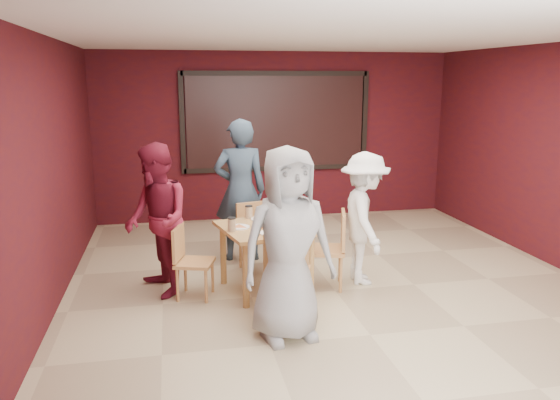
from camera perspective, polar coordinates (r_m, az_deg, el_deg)
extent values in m
plane|color=tan|center=(6.31, 5.79, -9.41)|extent=(7.00, 7.00, 0.00)
cube|color=black|center=(9.23, -0.36, 8.19)|extent=(3.00, 0.02, 1.50)
cube|color=tan|center=(6.09, -1.52, -2.93)|extent=(1.13, 1.13, 0.04)
cylinder|color=tan|center=(6.41, -5.95, -5.68)|extent=(0.07, 0.07, 0.71)
cylinder|color=tan|center=(6.67, 0.28, -4.88)|extent=(0.07, 0.07, 0.71)
cylinder|color=tan|center=(5.73, -3.57, -7.88)|extent=(0.07, 0.07, 0.71)
cylinder|color=tan|center=(6.02, 3.26, -6.86)|extent=(0.07, 0.07, 0.71)
cylinder|color=white|center=(5.79, -1.00, -3.46)|extent=(0.24, 0.24, 0.01)
cone|color=#D9874C|center=(5.79, -1.00, -3.32)|extent=(0.22, 0.22, 0.02)
cylinder|color=beige|center=(5.72, 0.46, -3.02)|extent=(0.09, 0.09, 0.14)
cylinder|color=black|center=(5.70, 0.46, -2.28)|extent=(0.09, 0.09, 0.01)
cylinder|color=white|center=(6.36, -1.99, -2.00)|extent=(0.24, 0.24, 0.01)
cone|color=#D9874C|center=(6.36, -1.99, -1.87)|extent=(0.22, 0.22, 0.02)
cylinder|color=beige|center=(6.42, -3.28, -1.30)|extent=(0.09, 0.09, 0.14)
cylinder|color=black|center=(6.40, -3.29, -0.64)|extent=(0.09, 0.09, 0.01)
cylinder|color=white|center=(6.04, -4.32, -2.84)|extent=(0.24, 0.24, 0.01)
cone|color=#D9874C|center=(6.03, -4.32, -2.70)|extent=(0.22, 0.22, 0.02)
cylinder|color=beige|center=(5.88, -5.06, -2.61)|extent=(0.09, 0.09, 0.14)
cylinder|color=black|center=(5.86, -5.07, -1.90)|extent=(0.09, 0.09, 0.01)
cylinder|color=white|center=(6.14, 1.24, -2.55)|extent=(0.24, 0.24, 0.01)
cone|color=#D9874C|center=(6.13, 1.24, -2.41)|extent=(0.22, 0.22, 0.02)
cylinder|color=beige|center=(6.26, 1.80, -1.63)|extent=(0.09, 0.09, 0.14)
cylinder|color=black|center=(6.24, 1.81, -0.96)|extent=(0.09, 0.09, 0.01)
cylinder|color=beige|center=(6.05, -0.72, -2.33)|extent=(0.06, 0.06, 0.10)
cylinder|color=beige|center=(6.00, -1.20, -2.55)|extent=(0.05, 0.05, 0.08)
cylinder|color=#B2370C|center=(6.00, -2.19, -2.24)|extent=(0.07, 0.07, 0.15)
cube|color=black|center=(6.07, -1.68, -2.19)|extent=(0.14, 0.10, 0.12)
cube|color=#B37D45|center=(5.52, 0.82, -7.64)|extent=(0.55, 0.55, 0.04)
cylinder|color=#B37D45|center=(5.76, 2.74, -9.28)|extent=(0.04, 0.04, 0.43)
cylinder|color=#B37D45|center=(5.78, -0.82, -9.16)|extent=(0.04, 0.04, 0.43)
cylinder|color=#B37D45|center=(5.43, 2.55, -10.67)|extent=(0.04, 0.04, 0.43)
cylinder|color=#B37D45|center=(5.46, -1.23, -10.53)|extent=(0.04, 0.04, 0.43)
cube|color=#B37D45|center=(5.25, 0.65, -5.82)|extent=(0.43, 0.16, 0.42)
cube|color=#B37D45|center=(6.81, -2.41, -4.01)|extent=(0.48, 0.48, 0.04)
cylinder|color=#B37D45|center=(6.67, -3.18, -6.32)|extent=(0.03, 0.03, 0.39)
cylinder|color=#B37D45|center=(6.79, -0.59, -5.96)|extent=(0.03, 0.03, 0.39)
cylinder|color=#B37D45|center=(6.96, -4.15, -5.51)|extent=(0.03, 0.03, 0.39)
cylinder|color=#B37D45|center=(7.08, -1.65, -5.19)|extent=(0.03, 0.03, 0.39)
cube|color=#B37D45|center=(6.91, -2.99, -1.77)|extent=(0.40, 0.12, 0.39)
cube|color=#B37D45|center=(6.05, -8.89, -6.50)|extent=(0.48, 0.48, 0.04)
cylinder|color=#B37D45|center=(5.94, -7.74, -8.94)|extent=(0.03, 0.03, 0.38)
cylinder|color=#B37D45|center=(6.22, -7.06, -7.90)|extent=(0.03, 0.03, 0.38)
cylinder|color=#B37D45|center=(6.02, -10.66, -8.76)|extent=(0.03, 0.03, 0.38)
cylinder|color=#B37D45|center=(6.30, -9.85, -7.75)|extent=(0.03, 0.03, 0.38)
cube|color=#B37D45|center=(6.03, -10.57, -4.43)|extent=(0.15, 0.38, 0.37)
cube|color=#B37D45|center=(6.28, 4.78, -5.23)|extent=(0.53, 0.53, 0.04)
cylinder|color=#B37D45|center=(6.52, 3.20, -6.67)|extent=(0.04, 0.04, 0.42)
cylinder|color=#B37D45|center=(6.19, 3.11, -7.72)|extent=(0.04, 0.04, 0.42)
cylinder|color=#B37D45|center=(6.52, 6.28, -6.72)|extent=(0.04, 0.04, 0.42)
cylinder|color=#B37D45|center=(6.19, 6.36, -7.78)|extent=(0.04, 0.04, 0.42)
cube|color=#B37D45|center=(6.21, 6.61, -3.10)|extent=(0.15, 0.42, 0.41)
imported|color=gray|center=(4.93, 0.84, -4.67)|extent=(0.96, 0.71, 1.79)
imported|color=#304356|center=(7.13, -4.17, 1.01)|extent=(0.70, 0.48, 1.86)
imported|color=maroon|center=(6.10, -12.74, -2.08)|extent=(0.86, 0.98, 1.69)
imported|color=white|center=(6.40, 8.80, -1.92)|extent=(0.68, 1.05, 1.54)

